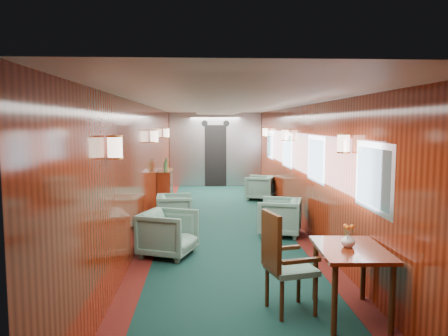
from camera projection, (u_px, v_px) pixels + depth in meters
name	position (u px, v px, depth m)	size (l,w,h in m)	color
room	(225.00, 145.00, 8.32)	(12.00, 12.10, 2.40)	black
bulkhead	(215.00, 150.00, 14.24)	(2.98, 0.17, 2.39)	#A1A3A7
windows_right	(299.00, 154.00, 8.67)	(0.02, 8.60, 0.80)	silver
wall_sconces	(224.00, 136.00, 8.87)	(2.97, 7.97, 0.25)	#FFE5C6
dining_table	(351.00, 259.00, 4.62)	(0.74, 1.03, 0.75)	maroon
side_chair	(282.00, 258.00, 4.71)	(0.60, 0.62, 1.12)	#204C44
credenza	(165.00, 188.00, 10.62)	(0.33, 1.04, 1.21)	maroon
flower_vase	(348.00, 240.00, 4.63)	(0.15, 0.15, 0.15)	beige
armchair_left_near	(168.00, 233.00, 6.78)	(0.76, 0.78, 0.71)	#204C44
armchair_left_far	(175.00, 210.00, 8.72)	(0.69, 0.71, 0.64)	#204C44
armchair_right_near	(280.00, 217.00, 8.03)	(0.73, 0.75, 0.69)	#204C44
armchair_right_far	(260.00, 188.00, 11.78)	(0.70, 0.72, 0.65)	#204C44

